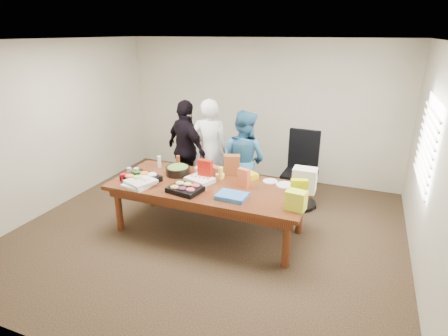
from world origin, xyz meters
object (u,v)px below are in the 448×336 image
at_px(conference_table, 209,209).
at_px(office_chair, 300,172).
at_px(person_center, 210,150).
at_px(sheet_cake, 200,180).
at_px(salad_bowl, 178,171).
at_px(person_right, 244,160).

xyz_separation_m(conference_table, office_chair, (1.06, 1.34, 0.24)).
bearing_deg(person_center, sheet_cake, 88.92).
relative_size(conference_table, salad_bowl, 7.47).
relative_size(person_right, salad_bowl, 4.40).
xyz_separation_m(office_chair, sheet_cake, (-1.22, -1.28, 0.17)).
relative_size(person_center, sheet_cake, 4.70).
bearing_deg(sheet_cake, office_chair, 65.54).
xyz_separation_m(person_right, salad_bowl, (-0.79, -0.79, -0.01)).
height_order(person_center, person_right, person_center).
height_order(office_chair, sheet_cake, office_chair).
relative_size(office_chair, salad_bowl, 3.26).
bearing_deg(salad_bowl, office_chair, 34.44).
xyz_separation_m(office_chair, salad_bowl, (-1.66, -1.13, 0.20)).
distance_m(person_center, salad_bowl, 0.89).
bearing_deg(salad_bowl, person_center, 80.79).
bearing_deg(conference_table, office_chair, 51.64).
bearing_deg(conference_table, person_right, 79.14).
height_order(conference_table, person_center, person_center).
distance_m(conference_table, sheet_cake, 0.44).
relative_size(conference_table, person_right, 1.70).
height_order(person_center, salad_bowl, person_center).
relative_size(office_chair, person_center, 0.69).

